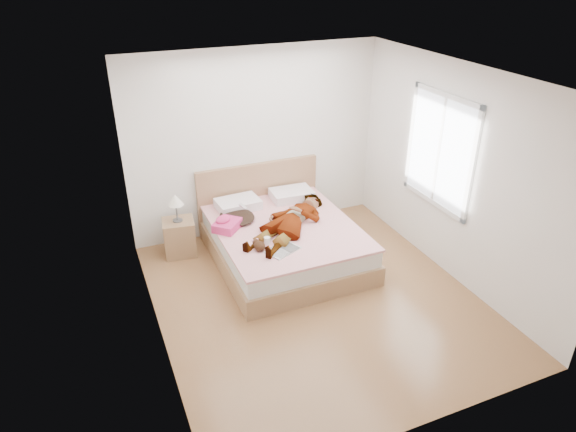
% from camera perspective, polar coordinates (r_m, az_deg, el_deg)
% --- Properties ---
extents(ground, '(4.00, 4.00, 0.00)m').
position_cam_1_polar(ground, '(6.16, 3.11, -9.17)').
color(ground, '#56351A').
rests_on(ground, ground).
extents(woman, '(1.68, 1.54, 0.23)m').
position_cam_1_polar(woman, '(6.56, 0.23, -0.24)').
color(woman, white).
rests_on(woman, bed).
extents(hair, '(0.52, 0.61, 0.08)m').
position_cam_1_polar(hair, '(6.80, -5.68, -0.04)').
color(hair, black).
rests_on(hair, bed).
extents(phone, '(0.10, 0.11, 0.06)m').
position_cam_1_polar(phone, '(6.70, -5.05, 1.10)').
color(phone, silver).
rests_on(phone, bed).
extents(room_shell, '(4.00, 4.00, 4.00)m').
position_cam_1_polar(room_shell, '(6.56, 16.51, 6.95)').
color(room_shell, white).
rests_on(room_shell, ground).
extents(bed, '(1.80, 2.08, 1.00)m').
position_cam_1_polar(bed, '(6.80, -0.61, -2.51)').
color(bed, brown).
rests_on(bed, ground).
extents(towel, '(0.44, 0.44, 0.18)m').
position_cam_1_polar(towel, '(6.55, -6.89, -0.88)').
color(towel, '#E03D8F').
rests_on(towel, bed).
extents(magazine, '(0.46, 0.39, 0.02)m').
position_cam_1_polar(magazine, '(6.08, -0.57, -3.77)').
color(magazine, white).
rests_on(magazine, bed).
extents(coffee_mug, '(0.12, 0.09, 0.09)m').
position_cam_1_polar(coffee_mug, '(6.21, -2.33, -2.72)').
color(coffee_mug, white).
rests_on(coffee_mug, bed).
extents(plush_toy, '(0.16, 0.22, 0.11)m').
position_cam_1_polar(plush_toy, '(6.09, -3.25, -3.25)').
color(plush_toy, black).
rests_on(plush_toy, bed).
extents(nightstand, '(0.46, 0.42, 0.88)m').
position_cam_1_polar(nightstand, '(7.01, -11.99, -2.04)').
color(nightstand, brown).
rests_on(nightstand, ground).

